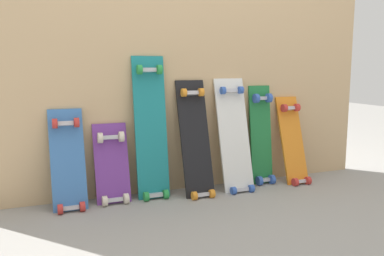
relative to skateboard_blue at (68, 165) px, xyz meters
The scene contains 9 objects.
ground_plane 0.81m from the skateboard_blue, ahead, with size 12.00×12.00×0.00m, color gray.
plywood_wall_panel 0.93m from the skateboard_blue, ahead, with size 2.77×0.04×1.53m, color tan.
skateboard_blue is the anchor object (origin of this frame).
skateboard_purple 0.26m from the skateboard_blue, ahead, with size 0.21×0.20×0.54m.
skateboard_teal 0.54m from the skateboard_blue, ahead, with size 0.20×0.20×0.96m.
skateboard_black 0.80m from the skateboard_blue, ahead, with size 0.19×0.28×0.81m.
skateboard_white 1.08m from the skateboard_blue, ahead, with size 0.22×0.27×0.82m.
skateboard_green 1.33m from the skateboard_blue, ahead, with size 0.16×0.16×0.75m.
skateboard_orange 1.55m from the skateboard_blue, ahead, with size 0.17×0.26×0.68m.
Camera 1 is at (-0.94, -2.44, 0.82)m, focal length 37.54 mm.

